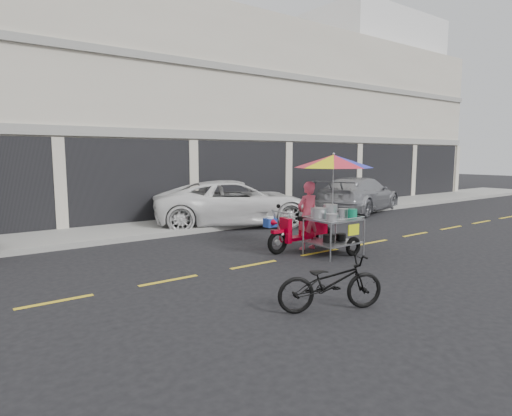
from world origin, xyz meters
TOP-DOWN VIEW (x-y plane):
  - ground at (0.00, 0.00)m, footprint 90.00×90.00m
  - sidewalk at (0.00, 5.50)m, footprint 45.00×3.00m
  - shophouse_block at (2.82, 10.59)m, footprint 36.00×8.11m
  - centerline at (0.00, 0.00)m, footprint 42.00×0.10m
  - white_pickup at (0.62, 4.66)m, footprint 6.02×4.46m
  - silver_pickup at (6.67, 4.44)m, footprint 5.43×3.51m
  - near_bicycle at (-2.67, -2.91)m, footprint 1.78×1.20m
  - food_vendor_rig at (0.07, -0.01)m, footprint 2.40×1.94m

SIDE VIEW (x-z plane):
  - ground at x=0.00m, z-range 0.00..0.00m
  - centerline at x=0.00m, z-range 0.00..0.01m
  - sidewalk at x=0.00m, z-range 0.00..0.15m
  - near_bicycle at x=-2.67m, z-range 0.00..0.88m
  - silver_pickup at x=6.67m, z-range 0.00..1.46m
  - white_pickup at x=0.62m, z-range 0.00..1.52m
  - food_vendor_rig at x=0.07m, z-range 0.31..2.75m
  - shophouse_block at x=2.82m, z-range -0.96..9.44m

